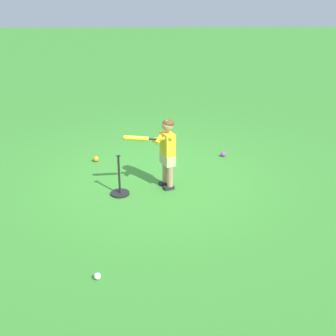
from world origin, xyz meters
TOP-DOWN VIEW (x-y plane):
  - ground_plane at (0.00, 0.00)m, footprint 40.00×40.00m
  - child_batter at (-0.18, 0.37)m, footprint 0.77×0.35m
  - play_ball_center_lawn at (1.02, -0.65)m, footprint 0.10×0.10m
  - play_ball_far_right at (0.59, 2.59)m, footprint 0.08×0.08m
  - play_ball_by_bucket at (-1.23, -0.83)m, footprint 0.08×0.08m
  - batting_tee at (0.50, 0.60)m, footprint 0.28×0.28m

SIDE VIEW (x-z plane):
  - ground_plane at x=0.00m, z-range 0.00..0.00m
  - play_ball_far_right at x=0.59m, z-range 0.00..0.08m
  - play_ball_by_bucket at x=-1.23m, z-range 0.00..0.08m
  - play_ball_center_lawn at x=1.02m, z-range 0.00..0.10m
  - batting_tee at x=0.50m, z-range -0.21..0.41m
  - child_batter at x=-0.18m, z-range 0.11..1.19m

